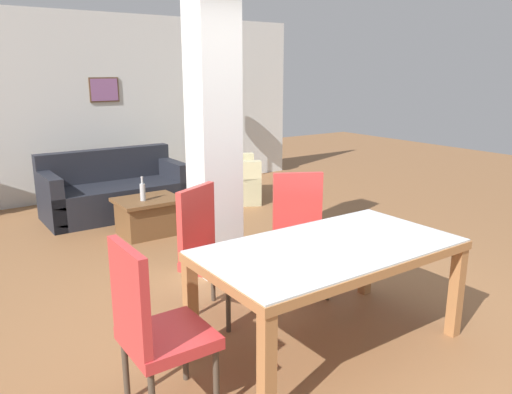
# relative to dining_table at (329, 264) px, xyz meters

# --- Properties ---
(ground_plane) EXTENTS (18.00, 18.00, 0.00)m
(ground_plane) POSITION_rel_dining_table_xyz_m (0.00, 0.00, -0.60)
(ground_plane) COLOR brown
(back_wall) EXTENTS (7.20, 0.09, 2.70)m
(back_wall) POSITION_rel_dining_table_xyz_m (0.00, 5.20, 0.75)
(back_wall) COLOR silver
(back_wall) RESTS_ON ground_plane
(divider_pillar) EXTENTS (0.40, 0.35, 2.70)m
(divider_pillar) POSITION_rel_dining_table_xyz_m (0.03, 1.59, 0.75)
(divider_pillar) COLOR silver
(divider_pillar) RESTS_ON ground_plane
(dining_table) EXTENTS (1.78, 0.97, 0.74)m
(dining_table) POSITION_rel_dining_table_xyz_m (0.00, 0.00, 0.00)
(dining_table) COLOR #A46C3E
(dining_table) RESTS_ON ground_plane
(dining_chair_far_left) EXTENTS (0.62, 0.62, 1.02)m
(dining_chair_far_left) POSITION_rel_dining_table_xyz_m (-0.44, 0.87, -0.05)
(dining_chair_far_left) COLOR #C43834
(dining_chair_far_left) RESTS_ON ground_plane
(dining_chair_head_left) EXTENTS (0.46, 0.46, 1.02)m
(dining_chair_head_left) POSITION_rel_dining_table_xyz_m (-1.29, 0.00, -0.05)
(dining_chair_head_left) COLOR red
(dining_chair_head_left) RESTS_ON ground_plane
(dining_chair_far_right) EXTENTS (0.62, 0.62, 1.02)m
(dining_chair_far_right) POSITION_rel_dining_table_xyz_m (0.44, 0.84, -0.05)
(dining_chair_far_right) COLOR #C63633
(dining_chair_far_right) RESTS_ON ground_plane
(sofa) EXTENTS (1.80, 0.86, 0.85)m
(sofa) POSITION_rel_dining_table_xyz_m (-0.09, 4.05, -0.31)
(sofa) COLOR #20222A
(sofa) RESTS_ON ground_plane
(armchair) EXTENTS (1.12, 1.10, 0.84)m
(armchair) POSITION_rel_dining_table_xyz_m (1.51, 3.83, -0.31)
(armchair) COLOR beige
(armchair) RESTS_ON ground_plane
(coffee_table) EXTENTS (0.73, 0.59, 0.43)m
(coffee_table) POSITION_rel_dining_table_xyz_m (-0.05, 3.02, -0.38)
(coffee_table) COLOR brown
(coffee_table) RESTS_ON ground_plane
(bottle) EXTENTS (0.06, 0.06, 0.28)m
(bottle) POSITION_rel_dining_table_xyz_m (-0.13, 2.96, -0.06)
(bottle) COLOR #B2B7BC
(bottle) RESTS_ON coffee_table
(floor_lamp) EXTENTS (0.35, 0.35, 1.66)m
(floor_lamp) POSITION_rel_dining_table_xyz_m (2.13, 4.79, 0.80)
(floor_lamp) COLOR #B7B7BC
(floor_lamp) RESTS_ON ground_plane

